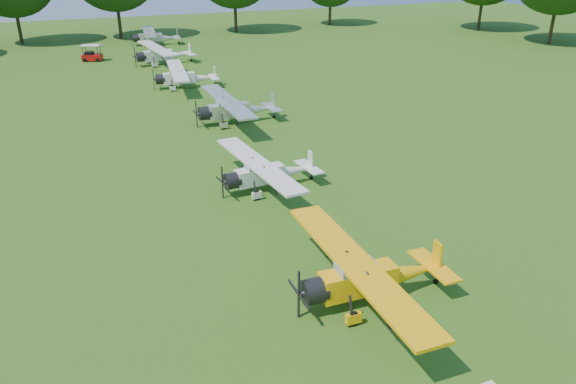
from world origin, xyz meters
name	(u,v)px	position (x,y,z in m)	size (l,w,h in m)	color
ground	(276,195)	(0.00, 0.00, 0.00)	(160.00, 160.00, 0.00)	#1E4E13
tree_belt	(340,38)	(3.57, 0.16, 8.03)	(137.36, 130.27, 14.52)	black
aircraft_2	(369,275)	(-0.04, -10.34, 1.15)	(6.25, 9.92, 1.96)	#FFB30A
aircraft_3	(267,171)	(-0.18, 0.94, 1.05)	(5.74, 9.13, 1.79)	white
aircraft_4	(235,108)	(1.59, 13.26, 1.16)	(6.34, 10.08, 1.99)	silver
aircraft_5	(184,76)	(0.25, 25.36, 1.09)	(5.99, 9.53, 1.87)	white
aircraft_6	(162,53)	(0.23, 36.66, 1.20)	(6.59, 10.46, 2.05)	white
aircraft_7	(154,36)	(1.31, 49.21, 1.14)	(6.22, 9.90, 1.94)	silver
golf_cart	(92,56)	(-6.90, 41.43, 0.59)	(2.37, 1.87, 1.78)	#A20E0B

